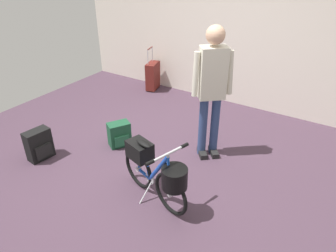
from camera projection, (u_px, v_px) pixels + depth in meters
ground_plane at (152, 165)px, 3.99m from camera, size 6.09×6.09×0.00m
back_wall at (234, 16)px, 5.00m from camera, size 6.09×0.10×2.99m
folding_bike_foreground at (156, 171)px, 3.23m from camera, size 1.01×0.53×0.74m
visitor_near_wall at (212, 86)px, 3.74m from camera, size 0.42×0.39×1.71m
rolling_suitcase at (153, 76)px, 6.04m from camera, size 0.26×0.39×0.83m
backpack_on_floor at (119, 134)px, 4.31m from camera, size 0.31×0.35×0.35m
handbag_on_floor at (39, 145)px, 4.02m from camera, size 0.24×0.34×0.41m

